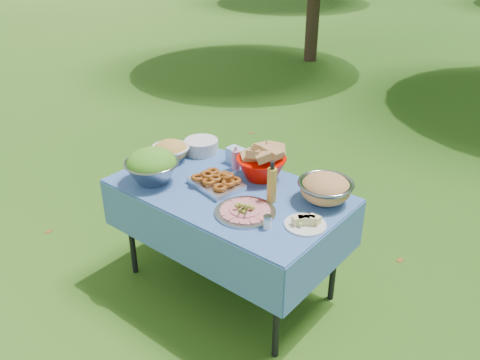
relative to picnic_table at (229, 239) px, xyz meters
The scene contains 14 objects.
ground 0.38m from the picnic_table, ahead, with size 80.00×80.00×0.00m, color black.
picnic_table is the anchor object (origin of this frame).
salad_bowl 0.70m from the picnic_table, 152.44° to the right, with size 0.35×0.35×0.23m, color gray, non-canonical shape.
pasta_bowl_white 0.75m from the picnic_table, behind, with size 0.26×0.26×0.15m, color silver, non-canonical shape.
plate_stack 0.73m from the picnic_table, 149.50° to the left, with size 0.24×0.24×0.10m, color silver.
wipes_box 0.58m from the picnic_table, 122.29° to the left, with size 0.12×0.09×0.11m, color #98C6F4.
sanitizer_bottle 0.55m from the picnic_table, 120.19° to the left, with size 0.06×0.06×0.17m, color pink.
bread_bowl 0.56m from the picnic_table, 75.92° to the left, with size 0.33×0.33×0.22m, color #DC0B00, non-canonical shape.
pasta_bowl_steel 0.76m from the picnic_table, 25.09° to the left, with size 0.33×0.33×0.18m, color gray, non-canonical shape.
fried_tray 0.43m from the picnic_table, 163.90° to the right, with size 0.33×0.23×0.08m, color silver.
charcuterie_platter 0.52m from the picnic_table, 30.86° to the right, with size 0.36×0.36×0.08m, color #A0A3A6.
oil_bottle 0.60m from the picnic_table, ahead, with size 0.06×0.06×0.27m, color #B88C30.
cheese_plate 0.73m from the picnic_table, ahead, with size 0.24×0.24×0.06m, color silver.
shaker 0.65m from the picnic_table, 24.11° to the right, with size 0.05×0.05×0.08m, color white.
Camera 1 is at (1.82, -2.12, 2.31)m, focal length 38.00 mm.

